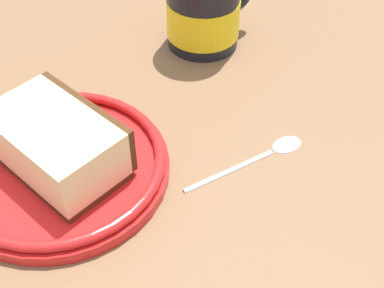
# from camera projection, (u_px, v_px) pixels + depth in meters

# --- Properties ---
(ground_plane) EXTENTS (1.32, 1.32, 0.04)m
(ground_plane) POSITION_uv_depth(u_px,v_px,m) (190.00, 151.00, 0.51)
(ground_plane) COLOR brown
(small_plate) EXTENTS (0.19, 0.19, 0.02)m
(small_plate) POSITION_uv_depth(u_px,v_px,m) (60.00, 166.00, 0.46)
(small_plate) COLOR red
(small_plate) RESTS_ON ground_plane
(cake_slice) EXTENTS (0.09, 0.12, 0.05)m
(cake_slice) POSITION_uv_depth(u_px,v_px,m) (57.00, 143.00, 0.44)
(cake_slice) COLOR #472814
(cake_slice) RESTS_ON small_plate
(tea_mug) EXTENTS (0.11, 0.08, 0.11)m
(tea_mug) POSITION_uv_depth(u_px,v_px,m) (204.00, 4.00, 0.58)
(tea_mug) COLOR black
(tea_mug) RESTS_ON ground_plane
(teaspoon) EXTENTS (0.12, 0.03, 0.01)m
(teaspoon) POSITION_uv_depth(u_px,v_px,m) (270.00, 150.00, 0.48)
(teaspoon) COLOR silver
(teaspoon) RESTS_ON ground_plane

